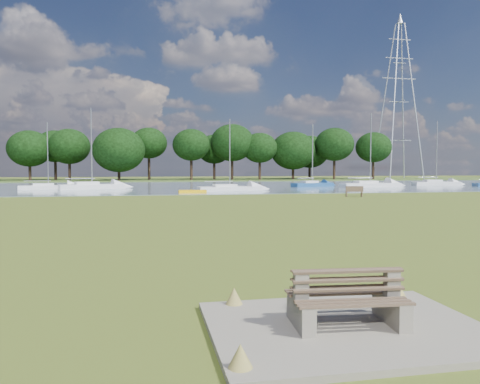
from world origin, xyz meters
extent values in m
plane|color=brown|center=(0.00, 0.00, 0.00)|extent=(220.00, 220.00, 0.00)
cube|color=slate|center=(0.00, 42.00, 0.00)|extent=(220.00, 40.00, 0.10)
cube|color=#4C6626|center=(0.00, 72.00, 0.00)|extent=(220.00, 20.00, 0.40)
cube|color=gray|center=(0.00, -14.00, 0.05)|extent=(4.20, 3.20, 0.10)
cube|color=gray|center=(-0.72, -13.94, 0.31)|extent=(0.29, 1.02, 0.42)
cube|color=gray|center=(-0.72, -13.94, 0.70)|extent=(0.22, 0.19, 0.53)
cube|color=gray|center=(0.72, -14.06, 0.31)|extent=(0.29, 1.02, 0.42)
cube|color=gray|center=(0.72, -14.06, 0.70)|extent=(0.22, 0.19, 0.53)
cube|color=brown|center=(-0.02, -14.32, 0.53)|extent=(1.75, 0.51, 0.04)
cube|color=brown|center=(-0.01, -14.08, 0.82)|extent=(1.73, 0.26, 0.42)
cube|color=brown|center=(0.02, -13.68, 0.53)|extent=(1.75, 0.51, 0.04)
cube|color=brown|center=(0.01, -13.92, 0.82)|extent=(1.73, 0.26, 0.42)
cube|color=brown|center=(13.79, 17.06, 0.23)|extent=(0.19, 0.46, 0.46)
cube|color=brown|center=(15.05, 16.74, 0.23)|extent=(0.19, 0.46, 0.46)
cube|color=brown|center=(14.42, 16.90, 0.46)|extent=(1.56, 0.81, 0.05)
cube|color=brown|center=(14.37, 16.70, 0.70)|extent=(1.47, 0.42, 0.45)
cube|color=#FFBD09|center=(1.27, 25.01, 0.19)|extent=(2.75, 0.82, 0.27)
cylinder|color=#989EA9|center=(46.29, 67.47, 16.32)|extent=(0.26, 0.26, 32.23)
cylinder|color=#989EA9|center=(51.36, 67.47, 16.32)|extent=(0.26, 0.26, 32.23)
cylinder|color=#989EA9|center=(46.29, 72.53, 16.32)|extent=(0.26, 0.26, 32.23)
cylinder|color=#989EA9|center=(51.36, 72.53, 16.32)|extent=(0.26, 0.26, 32.23)
cube|color=#989EA9|center=(48.83, 70.00, 21.15)|extent=(7.60, 0.16, 0.16)
cube|color=#989EA9|center=(48.83, 70.00, 25.34)|extent=(6.30, 0.16, 0.16)
cube|color=#989EA9|center=(48.83, 70.00, 29.21)|extent=(5.00, 0.16, 0.16)
cone|color=#989EA9|center=(48.83, 70.00, 33.52)|extent=(1.30, 1.30, 2.17)
cylinder|color=black|center=(-23.00, 68.00, 2.03)|extent=(0.48, 0.48, 3.65)
ellipsoid|color=black|center=(-23.00, 68.00, 6.49)|extent=(6.70, 6.70, 5.70)
cylinder|color=black|center=(-16.00, 68.00, 2.16)|extent=(0.48, 0.48, 3.93)
ellipsoid|color=black|center=(-16.00, 68.00, 6.97)|extent=(7.66, 7.66, 6.51)
cylinder|color=black|center=(-9.00, 68.00, 1.75)|extent=(0.48, 0.48, 3.10)
ellipsoid|color=black|center=(-9.00, 68.00, 5.54)|extent=(8.62, 8.62, 7.32)
cylinder|color=black|center=(-2.00, 68.00, 1.89)|extent=(0.48, 0.48, 3.38)
ellipsoid|color=black|center=(-2.00, 68.00, 6.02)|extent=(6.70, 6.70, 5.70)
cylinder|color=black|center=(5.00, 68.00, 2.03)|extent=(0.48, 0.48, 3.65)
ellipsoid|color=black|center=(5.00, 68.00, 6.49)|extent=(7.66, 7.66, 6.51)
cylinder|color=black|center=(12.00, 68.00, 2.16)|extent=(0.48, 0.48, 3.93)
ellipsoid|color=black|center=(12.00, 68.00, 6.97)|extent=(8.62, 8.62, 7.32)
cylinder|color=black|center=(19.00, 68.00, 1.75)|extent=(0.48, 0.48, 3.10)
ellipsoid|color=black|center=(19.00, 68.00, 5.54)|extent=(6.70, 6.70, 5.70)
cylinder|color=black|center=(26.00, 68.00, 1.89)|extent=(0.48, 0.48, 3.38)
ellipsoid|color=black|center=(26.00, 68.00, 6.02)|extent=(7.66, 7.66, 6.51)
cylinder|color=black|center=(33.00, 68.00, 2.03)|extent=(0.48, 0.48, 3.65)
ellipsoid|color=black|center=(33.00, 68.00, 6.49)|extent=(8.62, 8.62, 7.32)
cylinder|color=black|center=(40.00, 68.00, 2.16)|extent=(0.48, 0.48, 3.93)
ellipsoid|color=black|center=(40.00, 68.00, 6.97)|extent=(6.70, 6.70, 5.70)
cube|color=#204C84|center=(17.58, 36.04, 0.41)|extent=(5.82, 3.06, 0.72)
cube|color=white|center=(17.15, 35.91, 0.84)|extent=(2.23, 1.73, 0.46)
cylinder|color=#A5A8AD|center=(17.58, 36.04, 4.29)|extent=(0.12, 0.12, 7.45)
cube|color=white|center=(-9.23, 34.55, 0.44)|extent=(7.36, 4.10, 0.79)
cube|color=white|center=(-9.77, 34.38, 0.92)|extent=(2.85, 2.26, 0.51)
cylinder|color=#A5A8AD|center=(-9.23, 34.55, 4.92)|extent=(0.13, 0.13, 8.62)
cube|color=white|center=(24.29, 33.54, 0.42)|extent=(7.64, 2.52, 0.74)
cube|color=white|center=(23.68, 33.51, 0.87)|extent=(2.72, 1.80, 0.48)
cylinder|color=#A5A8AD|center=(24.29, 33.54, 4.91)|extent=(0.13, 0.13, 8.67)
cube|color=white|center=(5.53, 28.22, 0.37)|extent=(6.89, 2.51, 0.64)
cube|color=white|center=(5.00, 28.17, 0.76)|extent=(2.49, 1.70, 0.41)
cylinder|color=#A5A8AD|center=(5.53, 28.22, 4.07)|extent=(0.11, 0.11, 7.13)
cube|color=white|center=(35.87, 37.15, 0.41)|extent=(6.48, 2.42, 0.72)
cube|color=white|center=(35.37, 37.20, 0.85)|extent=(2.35, 1.61, 0.46)
cylinder|color=#A5A8AD|center=(35.87, 37.15, 4.70)|extent=(0.12, 0.12, 8.27)
cube|color=white|center=(-14.09, 35.52, 0.36)|extent=(6.47, 2.93, 0.62)
cube|color=white|center=(-14.59, 35.42, 0.73)|extent=(2.41, 1.77, 0.40)
cylinder|color=#A5A8AD|center=(-14.09, 35.52, 4.06)|extent=(0.11, 0.11, 7.15)
camera|label=1|loc=(-2.97, -20.61, 2.51)|focal=35.00mm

